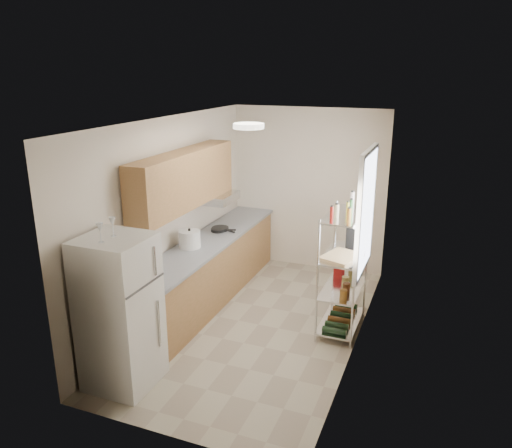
{
  "coord_description": "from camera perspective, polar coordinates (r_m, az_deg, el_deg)",
  "views": [
    {
      "loc": [
        2.08,
        -5.37,
        3.18
      ],
      "look_at": [
        -0.13,
        0.25,
        1.28
      ],
      "focal_mm": 35.0,
      "sensor_mm": 36.0,
      "label": 1
    }
  ],
  "objects": [
    {
      "name": "range_hood",
      "position": [
        7.21,
        -4.56,
        3.07
      ],
      "size": [
        0.5,
        0.6,
        0.12
      ],
      "primitive_type": "cube",
      "color": "#B7BABC",
      "rests_on": "room"
    },
    {
      "name": "frying_pan_small",
      "position": [
        7.26,
        -4.38,
        -0.69
      ],
      "size": [
        0.26,
        0.26,
        0.04
      ],
      "primitive_type": "cylinder",
      "rotation": [
        0.0,
        0.0,
        0.35
      ],
      "color": "black",
      "rests_on": "counter_run"
    },
    {
      "name": "rice_cooker",
      "position": [
        6.63,
        -7.59,
        -1.71
      ],
      "size": [
        0.28,
        0.28,
        0.23
      ],
      "primitive_type": "cylinder",
      "color": "white",
      "rests_on": "counter_run"
    },
    {
      "name": "room",
      "position": [
        6.06,
        0.28,
        -0.58
      ],
      "size": [
        2.52,
        4.42,
        2.62
      ],
      "color": "#ABA28A",
      "rests_on": "ground"
    },
    {
      "name": "ceiling_dome",
      "position": [
        5.51,
        -0.85,
        11.15
      ],
      "size": [
        0.34,
        0.34,
        0.05
      ],
      "primitive_type": "cylinder",
      "color": "white",
      "rests_on": "room"
    },
    {
      "name": "storage_bag",
      "position": [
        6.62,
        9.48,
        -5.3
      ],
      "size": [
        0.12,
        0.16,
        0.16
      ],
      "primitive_type": "cube",
      "rotation": [
        0.0,
        0.0,
        -0.19
      ],
      "color": "maroon",
      "rests_on": "bakers_rack"
    },
    {
      "name": "bakers_rack",
      "position": [
        6.13,
        10.09,
        -2.54
      ],
      "size": [
        0.45,
        0.9,
        1.73
      ],
      "color": "silver",
      "rests_on": "ground"
    },
    {
      "name": "wine_glass_a",
      "position": [
        5.0,
        -16.05,
        -0.31
      ],
      "size": [
        0.07,
        0.07,
        0.19
      ],
      "primitive_type": null,
      "color": "silver",
      "rests_on": "refrigerator"
    },
    {
      "name": "refrigerator",
      "position": [
        5.31,
        -15.31,
        -9.73
      ],
      "size": [
        0.66,
        0.66,
        1.61
      ],
      "primitive_type": "cube",
      "color": "silver",
      "rests_on": "ground"
    },
    {
      "name": "frying_pan_large",
      "position": [
        7.32,
        -4.11,
        -0.53
      ],
      "size": [
        0.32,
        0.32,
        0.04
      ],
      "primitive_type": "cylinder",
      "rotation": [
        0.0,
        0.0,
        -0.33
      ],
      "color": "black",
      "rests_on": "counter_run"
    },
    {
      "name": "counter_run",
      "position": [
        7.08,
        -5.42,
        -5.23
      ],
      "size": [
        0.63,
        3.51,
        0.9
      ],
      "color": "#A57046",
      "rests_on": "ground"
    },
    {
      "name": "window",
      "position": [
        6.01,
        12.47,
        1.34
      ],
      "size": [
        0.06,
        1.0,
        1.46
      ],
      "primitive_type": "cube",
      "color": "white",
      "rests_on": "room"
    },
    {
      "name": "espresso_machine",
      "position": [
        6.41,
        11.16,
        -1.23
      ],
      "size": [
        0.17,
        0.25,
        0.29
      ],
      "primitive_type": "cube",
      "rotation": [
        0.0,
        0.0,
        0.02
      ],
      "color": "black",
      "rests_on": "bakers_rack"
    },
    {
      "name": "wine_glass_b",
      "position": [
        4.86,
        -17.36,
        -0.98
      ],
      "size": [
        0.07,
        0.07,
        0.19
      ],
      "primitive_type": null,
      "color": "silver",
      "rests_on": "refrigerator"
    },
    {
      "name": "upper_cabinets",
      "position": [
        6.45,
        -8.2,
        5.06
      ],
      "size": [
        0.33,
        2.2,
        0.72
      ],
      "primitive_type": "cube",
      "color": "#A57046",
      "rests_on": "room"
    },
    {
      "name": "cutting_board",
      "position": [
        6.03,
        9.74,
        -3.69
      ],
      "size": [
        0.5,
        0.56,
        0.03
      ],
      "primitive_type": "cube",
      "rotation": [
        0.0,
        0.0,
        -0.32
      ],
      "color": "tan",
      "rests_on": "bakers_rack"
    }
  ]
}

